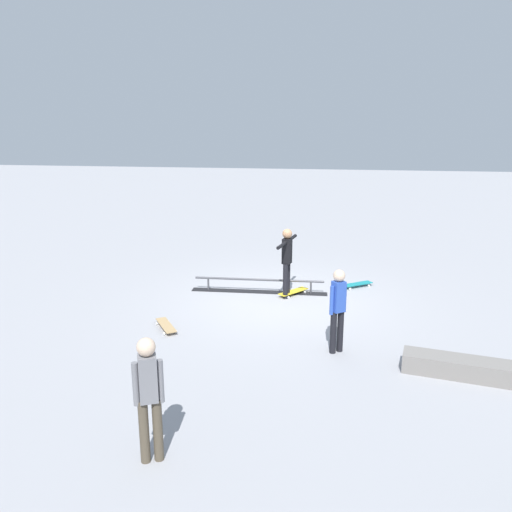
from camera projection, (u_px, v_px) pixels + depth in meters
The scene contains 9 objects.
ground_plane at pixel (281, 301), 11.50m from camera, with size 60.00×60.00×0.00m, color #9E9EA3.
grind_rail at pixel (259, 286), 12.07m from camera, with size 3.16×0.33×0.32m.
skate_ledge at pixel (457, 367), 8.16m from camera, with size 1.65×0.42×0.30m, color gray.
skater_main at pixel (287, 258), 11.52m from camera, with size 0.35×1.25×1.58m.
skateboard_main at pixel (293, 292), 11.90m from camera, with size 0.66×0.75×0.09m.
bystander_grey_shirt at pixel (149, 393), 5.95m from camera, with size 0.35×0.25×1.57m.
bystander_blue_shirt at pixel (338, 306), 8.81m from camera, with size 0.31×0.25×1.49m.
loose_skateboard_teal at pixel (357, 284), 12.43m from camera, with size 0.78×0.61×0.09m.
loose_skateboard_natural at pixel (166, 325), 9.98m from camera, with size 0.60×0.78×0.09m.
Camera 1 is at (-0.97, 10.82, 3.95)m, focal length 36.54 mm.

